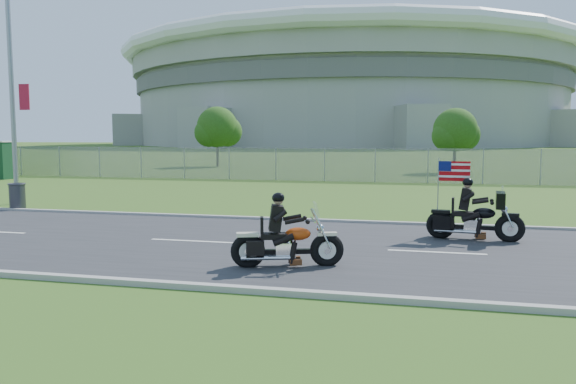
% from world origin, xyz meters
% --- Properties ---
extents(ground, '(420.00, 420.00, 0.00)m').
position_xyz_m(ground, '(0.00, 0.00, 0.00)').
color(ground, '#374D18').
rests_on(ground, ground).
extents(road, '(120.00, 8.00, 0.04)m').
position_xyz_m(road, '(0.00, 0.00, 0.02)').
color(road, '#28282B').
rests_on(road, ground).
extents(curb_north, '(120.00, 0.18, 0.12)m').
position_xyz_m(curb_north, '(0.00, 4.05, 0.05)').
color(curb_north, '#9E9B93').
rests_on(curb_north, ground).
extents(curb_south, '(120.00, 0.18, 0.12)m').
position_xyz_m(curb_south, '(0.00, -4.05, 0.05)').
color(curb_south, '#9E9B93').
rests_on(curb_south, ground).
extents(fence, '(60.00, 0.03, 2.00)m').
position_xyz_m(fence, '(-5.00, 20.00, 1.00)').
color(fence, gray).
rests_on(fence, ground).
extents(stadium, '(140.40, 140.40, 29.20)m').
position_xyz_m(stadium, '(-20.00, 170.00, 15.58)').
color(stadium, '#A3A099').
rests_on(stadium, ground).
extents(streetlight, '(0.90, 2.46, 10.00)m').
position_xyz_m(streetlight, '(-11.98, 6.22, 5.64)').
color(streetlight, gray).
rests_on(streetlight, ground).
extents(porta_toilet_a, '(1.10, 1.10, 2.30)m').
position_xyz_m(porta_toilet_a, '(-22.00, 17.00, 1.15)').
color(porta_toilet_a, '#12391D').
rests_on(porta_toilet_a, ground).
extents(tree_fence_near, '(3.52, 3.28, 4.75)m').
position_xyz_m(tree_fence_near, '(6.04, 30.04, 2.97)').
color(tree_fence_near, '#382316').
rests_on(tree_fence_near, ground).
extents(tree_fence_mid, '(3.96, 3.69, 5.30)m').
position_xyz_m(tree_fence_mid, '(-13.95, 34.04, 3.30)').
color(tree_fence_mid, '#382316').
rests_on(tree_fence_mid, ground).
extents(motorcycle_lead, '(2.26, 1.03, 1.56)m').
position_xyz_m(motorcycle_lead, '(0.96, -2.13, 0.50)').
color(motorcycle_lead, black).
rests_on(motorcycle_lead, ground).
extents(motorcycle_follow, '(2.43, 0.83, 2.03)m').
position_xyz_m(motorcycle_follow, '(4.97, 1.87, 0.56)').
color(motorcycle_follow, black).
rests_on(motorcycle_follow, ground).
extents(trash_can, '(0.73, 0.73, 0.96)m').
position_xyz_m(trash_can, '(-10.61, 4.33, 0.48)').
color(trash_can, '#323237').
rests_on(trash_can, ground).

